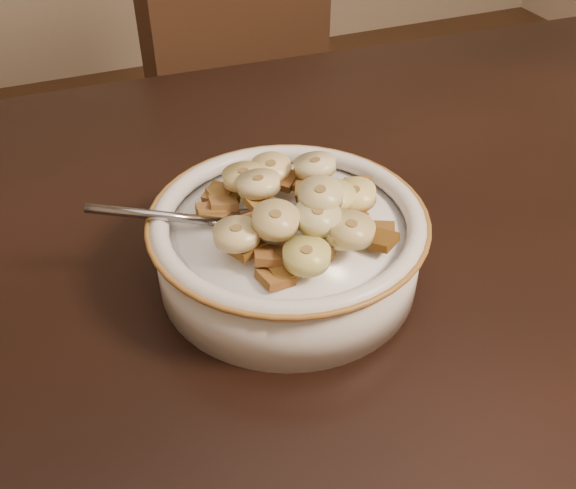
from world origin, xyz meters
name	(u,v)px	position (x,y,z in m)	size (l,w,h in m)	color
table	(470,307)	(0.00, 0.00, 0.73)	(1.40, 0.90, 0.04)	black
chair	(284,175)	(0.09, 0.61, 0.46)	(0.41, 0.41, 0.92)	#372215
cereal_bowl	(288,252)	(-0.12, 0.07, 0.77)	(0.19, 0.19, 0.05)	silver
milk	(288,227)	(-0.12, 0.07, 0.80)	(0.16, 0.16, 0.00)	white
spoon	(245,224)	(-0.15, 0.08, 0.80)	(0.03, 0.05, 0.01)	gray
cereal_square_0	(246,248)	(-0.16, 0.04, 0.81)	(0.02, 0.02, 0.01)	brown
cereal_square_1	(258,223)	(-0.15, 0.06, 0.81)	(0.02, 0.02, 0.01)	brown
cereal_square_2	(216,212)	(-0.17, 0.09, 0.80)	(0.02, 0.02, 0.01)	brown
cereal_square_3	(380,240)	(-0.08, 0.02, 0.81)	(0.02, 0.02, 0.01)	brown
cereal_square_4	(275,215)	(-0.14, 0.05, 0.82)	(0.02, 0.02, 0.01)	brown
cereal_square_5	(219,194)	(-0.16, 0.11, 0.81)	(0.02, 0.02, 0.01)	brown
cereal_square_6	(357,186)	(-0.06, 0.08, 0.80)	(0.02, 0.02, 0.01)	brown
cereal_square_7	(250,186)	(-0.14, 0.11, 0.81)	(0.02, 0.02, 0.01)	brown
cereal_square_8	(349,215)	(-0.08, 0.05, 0.81)	(0.02, 0.02, 0.01)	brown
cereal_square_9	(211,211)	(-0.17, 0.09, 0.80)	(0.02, 0.02, 0.01)	brown
cereal_square_10	(275,277)	(-0.15, 0.01, 0.80)	(0.02, 0.02, 0.01)	#946027
cereal_square_11	(223,195)	(-0.16, 0.11, 0.81)	(0.02, 0.02, 0.01)	olive
cereal_square_12	(286,269)	(-0.15, 0.02, 0.80)	(0.02, 0.02, 0.01)	brown
cereal_square_13	(269,256)	(-0.15, 0.03, 0.81)	(0.02, 0.02, 0.01)	brown
cereal_square_14	(341,212)	(-0.09, 0.05, 0.81)	(0.02, 0.02, 0.01)	brown
cereal_square_15	(315,187)	(-0.09, 0.09, 0.81)	(0.02, 0.02, 0.01)	brown
cereal_square_16	(223,203)	(-0.16, 0.10, 0.81)	(0.02, 0.02, 0.01)	brown
cereal_square_17	(305,180)	(-0.10, 0.10, 0.81)	(0.02, 0.02, 0.01)	olive
cereal_square_18	(348,209)	(-0.08, 0.05, 0.81)	(0.02, 0.02, 0.01)	brown
cereal_square_19	(363,234)	(-0.08, 0.03, 0.80)	(0.02, 0.02, 0.01)	#93541D
cereal_square_20	(283,179)	(-0.11, 0.10, 0.81)	(0.02, 0.02, 0.01)	brown
cereal_square_21	(314,251)	(-0.12, 0.02, 0.81)	(0.02, 0.02, 0.01)	#93602C
cereal_square_22	(380,232)	(-0.07, 0.03, 0.80)	(0.02, 0.02, 0.01)	brown
cereal_square_23	(262,203)	(-0.14, 0.08, 0.82)	(0.02, 0.02, 0.01)	olive
cereal_square_24	(293,251)	(-0.14, 0.03, 0.81)	(0.02, 0.02, 0.01)	brown
cereal_square_25	(324,244)	(-0.12, 0.02, 0.81)	(0.02, 0.02, 0.01)	brown
cereal_square_26	(317,175)	(-0.08, 0.11, 0.80)	(0.02, 0.02, 0.01)	brown
cereal_square_27	(310,189)	(-0.10, 0.08, 0.82)	(0.02, 0.02, 0.01)	brown
cereal_square_28	(275,176)	(-0.11, 0.12, 0.80)	(0.02, 0.02, 0.01)	brown
cereal_square_29	(332,213)	(-0.10, 0.05, 0.81)	(0.02, 0.02, 0.01)	brown
banana_slice_0	(307,256)	(-0.13, 0.01, 0.81)	(0.03, 0.03, 0.01)	#C9BF65
banana_slice_1	(237,234)	(-0.17, 0.04, 0.82)	(0.03, 0.03, 0.01)	#F7E3A6
banana_slice_2	(351,230)	(-0.10, 0.02, 0.82)	(0.03, 0.03, 0.01)	#DFC676
banana_slice_3	(271,169)	(-0.12, 0.11, 0.82)	(0.03, 0.03, 0.01)	#F0CD77
banana_slice_4	(318,217)	(-0.12, 0.03, 0.82)	(0.03, 0.03, 0.01)	#C9BD82
banana_slice_5	(276,220)	(-0.14, 0.04, 0.83)	(0.03, 0.03, 0.01)	tan
banana_slice_6	(346,232)	(-0.10, 0.02, 0.82)	(0.03, 0.03, 0.01)	beige
banana_slice_7	(354,195)	(-0.08, 0.05, 0.82)	(0.03, 0.03, 0.01)	#FBEC80
banana_slice_8	(315,166)	(-0.09, 0.10, 0.82)	(0.03, 0.03, 0.01)	#FFEFAC
banana_slice_9	(333,196)	(-0.09, 0.06, 0.82)	(0.03, 0.03, 0.01)	#F7EB7D
banana_slice_10	(243,176)	(-0.14, 0.11, 0.82)	(0.03, 0.03, 0.01)	#E4C57A
banana_slice_11	(320,195)	(-0.11, 0.05, 0.83)	(0.03, 0.03, 0.01)	#CCBD7F
banana_slice_12	(258,184)	(-0.14, 0.09, 0.82)	(0.03, 0.03, 0.01)	#E6D38A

